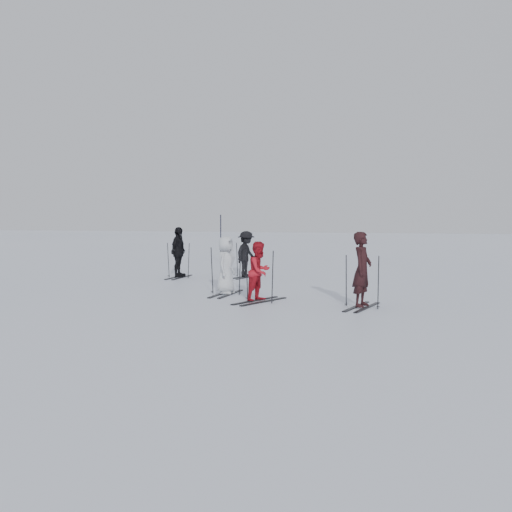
# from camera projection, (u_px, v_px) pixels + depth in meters

# --- Properties ---
(ground) EXTENTS (120.00, 120.00, 0.00)m
(ground) POSITION_uv_depth(u_px,v_px,m) (246.00, 294.00, 15.90)
(ground) COLOR silver
(ground) RESTS_ON ground
(skier_near_dark) EXTENTS (0.56, 0.73, 1.78)m
(skier_near_dark) POSITION_uv_depth(u_px,v_px,m) (362.00, 270.00, 13.50)
(skier_near_dark) COLOR black
(skier_near_dark) RESTS_ON ground
(skier_red) EXTENTS (0.81, 0.90, 1.50)m
(skier_red) POSITION_uv_depth(u_px,v_px,m) (259.00, 272.00, 14.45)
(skier_red) COLOR #A9131F
(skier_red) RESTS_ON ground
(skier_grey) EXTENTS (0.54, 0.80, 1.60)m
(skier_grey) POSITION_uv_depth(u_px,v_px,m) (226.00, 266.00, 15.80)
(skier_grey) COLOR silver
(skier_grey) RESTS_ON ground
(skier_uphill_left) EXTENTS (0.43, 1.03, 1.76)m
(skier_uphill_left) POSITION_uv_depth(u_px,v_px,m) (178.00, 253.00, 20.12)
(skier_uphill_left) COLOR black
(skier_uphill_left) RESTS_ON ground
(skier_uphill_far) EXTENTS (0.85, 1.16, 1.61)m
(skier_uphill_far) POSITION_uv_depth(u_px,v_px,m) (246.00, 255.00, 20.26)
(skier_uphill_far) COLOR black
(skier_uphill_far) RESTS_ON ground
(skis_near_dark) EXTENTS (1.93, 1.31, 1.29)m
(skis_near_dark) POSITION_uv_depth(u_px,v_px,m) (362.00, 281.00, 13.52)
(skis_near_dark) COLOR black
(skis_near_dark) RESTS_ON ground
(skis_red) EXTENTS (2.10, 1.64, 1.36)m
(skis_red) POSITION_uv_depth(u_px,v_px,m) (259.00, 275.00, 14.46)
(skis_red) COLOR black
(skis_red) RESTS_ON ground
(skis_grey) EXTENTS (1.89, 1.05, 1.35)m
(skis_grey) POSITION_uv_depth(u_px,v_px,m) (226.00, 270.00, 15.81)
(skis_grey) COLOR black
(skis_grey) RESTS_ON ground
(skis_uphill_left) EXTENTS (1.74, 0.92, 1.27)m
(skis_uphill_left) POSITION_uv_depth(u_px,v_px,m) (178.00, 260.00, 20.13)
(skis_uphill_left) COLOR black
(skis_uphill_left) RESTS_ON ground
(skis_uphill_far) EXTENTS (1.91, 1.34, 1.26)m
(skis_uphill_far) POSITION_uv_depth(u_px,v_px,m) (246.00, 260.00, 20.28)
(skis_uphill_far) COLOR black
(skis_uphill_far) RESTS_ON ground
(piste_marker) EXTENTS (0.06, 0.06, 2.24)m
(piste_marker) POSITION_uv_depth(u_px,v_px,m) (221.00, 239.00, 26.34)
(piste_marker) COLOR black
(piste_marker) RESTS_ON ground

